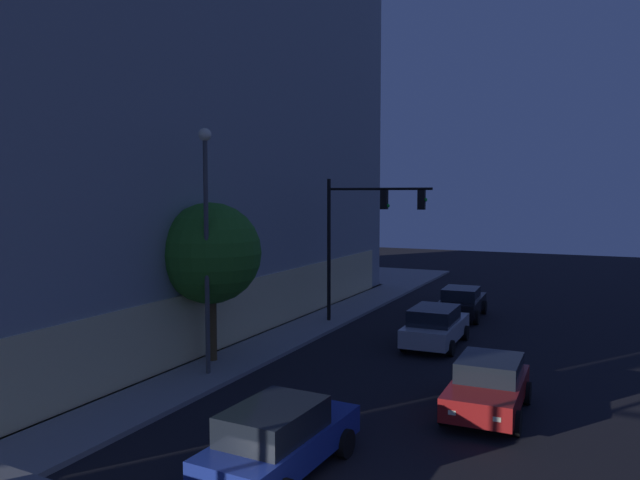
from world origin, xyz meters
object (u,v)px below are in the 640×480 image
Objects in this scene: traffic_light_far_corner at (365,222)px; car_red at (488,385)px; street_lamp_sidewalk at (206,222)px; car_silver at (435,326)px; car_black at (462,302)px; car_blue at (280,438)px; modern_building at (65,103)px; sidewalk_tree at (211,253)px.

car_red is (-9.29, -7.36, -4.20)m from traffic_light_far_corner.
car_silver is (7.61, -6.00, -4.52)m from street_lamp_sidewalk.
car_silver is 6.22m from car_black.
car_blue reaches higher than car_black.
car_black is (3.92, -3.81, -4.19)m from traffic_light_far_corner.
traffic_light_far_corner is at bearing 60.33° from car_silver.
car_red is at bearing -154.55° from car_silver.
street_lamp_sidewalk is at bearing -113.11° from modern_building.
traffic_light_far_corner is 10.11m from street_lamp_sidewalk.
traffic_light_far_corner is 6.89m from car_black.
sidewalk_tree reaches higher than car_black.
car_black is at bearing 0.01° from car_blue.
modern_building is 20.78m from car_silver.
sidewalk_tree is (1.44, 0.85, -1.23)m from street_lamp_sidewalk.
car_blue reaches higher than car_silver.
modern_building reaches higher than sidewalk_tree.
car_red is at bearing -94.61° from sidewalk_tree.
car_silver is (6.17, -6.85, -3.28)m from sidewalk_tree.
car_blue reaches higher than car_red.
car_blue is at bearing -135.72° from sidewalk_tree.
car_red is (-0.82, -10.18, -3.32)m from sidewalk_tree.
traffic_light_far_corner is 8.97m from sidewalk_tree.
car_silver is at bearing -47.97° from sidewalk_tree.
car_silver reaches higher than car_black.
modern_building reaches higher than car_red.
traffic_light_far_corner is 0.82× the size of street_lamp_sidewalk.
street_lamp_sidewalk reaches higher than car_silver.
car_red is 7.75m from car_silver.
street_lamp_sidewalk is at bearing 157.34° from car_black.
sidewalk_tree is at bearing 151.87° from car_black.
street_lamp_sidewalk reaches higher than traffic_light_far_corner.
car_red is at bearing -30.71° from car_blue.
street_lamp_sidewalk is 1.78× the size of car_silver.
modern_building is 5.82× the size of sidewalk_tree.
modern_building is at bearing 78.04° from car_red.
modern_building is 22.98m from car_blue.
street_lamp_sidewalk is 10.40m from car_red.
car_red is (0.62, -9.33, -4.56)m from street_lamp_sidewalk.
modern_building is 7.25× the size of car_silver.
street_lamp_sidewalk is 10.69m from car_silver.
sidewalk_tree is at bearing 132.03° from car_silver.
street_lamp_sidewalk is at bearing 168.79° from traffic_light_far_corner.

